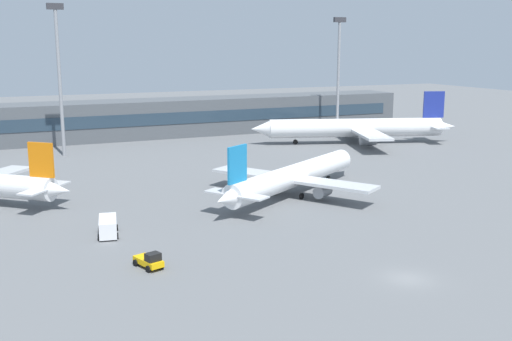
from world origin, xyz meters
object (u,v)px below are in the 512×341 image
at_px(airplane_far, 354,128).
at_px(baggage_tug_yellow, 150,261).
at_px(airplane_near, 295,176).
at_px(floodlight_tower_west, 59,71).
at_px(floodlight_tower_east, 339,68).
at_px(service_van_white, 108,226).

height_order(airplane_far, baggage_tug_yellow, airplane_far).
xyz_separation_m(airplane_near, airplane_far, (34.67, 37.49, 0.69)).
xyz_separation_m(floodlight_tower_west, floodlight_tower_east, (67.15, 4.67, -0.69)).
bearing_deg(floodlight_tower_east, airplane_far, -107.09).
distance_m(airplane_near, floodlight_tower_west, 57.21).
bearing_deg(airplane_near, floodlight_tower_east, 53.22).
bearing_deg(baggage_tug_yellow, floodlight_tower_west, 89.99).
height_order(baggage_tug_yellow, floodlight_tower_east, floodlight_tower_east).
bearing_deg(airplane_near, service_van_white, -162.98).
distance_m(floodlight_tower_west, floodlight_tower_east, 67.31).
xyz_separation_m(airplane_far, baggage_tug_yellow, (-62.52, -59.22, -2.78)).
relative_size(airplane_near, airplane_far, 0.74).
height_order(airplane_near, service_van_white, airplane_near).
relative_size(airplane_far, baggage_tug_yellow, 11.85).
relative_size(baggage_tug_yellow, floodlight_tower_east, 0.14).
bearing_deg(airplane_near, baggage_tug_yellow, -142.03).
bearing_deg(floodlight_tower_west, service_van_white, -91.83).
bearing_deg(airplane_far, baggage_tug_yellow, -136.55).
relative_size(floodlight_tower_west, floodlight_tower_east, 1.05).
distance_m(airplane_near, floodlight_tower_east, 67.02).
bearing_deg(airplane_far, service_van_white, -144.10).
bearing_deg(floodlight_tower_west, airplane_near, -59.84).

